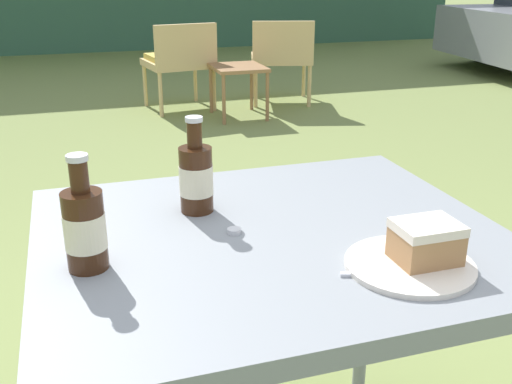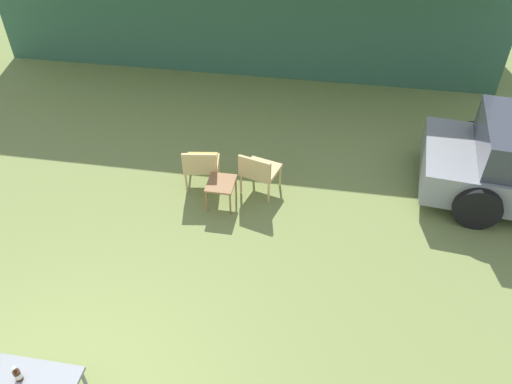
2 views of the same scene
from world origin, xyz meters
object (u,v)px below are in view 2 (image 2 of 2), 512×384
Objects in this scene: wicker_chair_cushioned at (201,163)px; cola_bottle_near at (18,375)px; garden_side_table at (221,185)px; wicker_chair_plain at (259,170)px.

wicker_chair_cushioned is 4.27m from cola_bottle_near.
garden_side_table is at bearing 72.70° from cola_bottle_near.
wicker_chair_plain is 4.53m from cola_bottle_near.
wicker_chair_cushioned reaches higher than garden_side_table.
cola_bottle_near is at bearing 71.30° from wicker_chair_cushioned.
garden_side_table is 2.39× the size of cola_bottle_near.
wicker_chair_cushioned is at bearing 79.84° from cola_bottle_near.
wicker_chair_plain is (0.96, -0.02, -0.00)m from wicker_chair_cushioned.
garden_side_table is at bearing 126.83° from wicker_chair_cushioned.
wicker_chair_plain is at bearing 170.31° from wicker_chair_cushioned.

